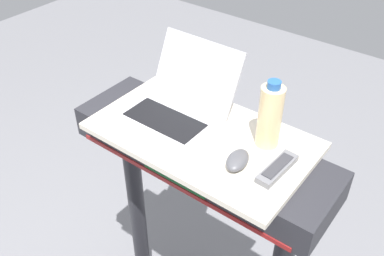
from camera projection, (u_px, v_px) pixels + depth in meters
The scene contains 5 objects.
desk_board at pixel (202, 135), 1.38m from camera, with size 0.70×0.41×0.02m, color beige.
laptop at pixel (177, 104), 1.43m from camera, with size 0.32×0.32×0.22m.
computer_mouse at pixel (238, 160), 1.25m from camera, with size 0.06×0.10×0.03m, color #4C4C51.
water_bottle at pixel (270, 116), 1.27m from camera, with size 0.07×0.07×0.22m.
tv_remote at pixel (277, 168), 1.23m from camera, with size 0.06×0.16×0.02m.
Camera 1 is at (0.63, -0.18, 2.07)m, focal length 40.72 mm.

